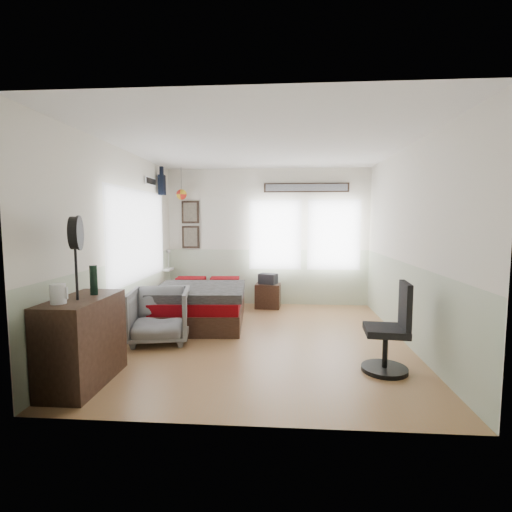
% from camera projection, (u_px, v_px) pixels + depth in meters
% --- Properties ---
extents(ground_plane, '(4.00, 4.50, 0.01)m').
position_uv_depth(ground_plane, '(261.00, 339.00, 5.27)').
color(ground_plane, '#A97548').
extents(room_shell, '(4.02, 4.52, 2.71)m').
position_uv_depth(room_shell, '(256.00, 225.00, 5.31)').
color(room_shell, silver).
rests_on(room_shell, ground_plane).
extents(wall_decor, '(3.55, 1.32, 1.44)m').
position_uv_depth(wall_decor, '(210.00, 199.00, 7.10)').
color(wall_decor, black).
rests_on(wall_decor, room_shell).
extents(bed, '(1.50, 2.02, 0.62)m').
position_uv_depth(bed, '(202.00, 303.00, 6.19)').
color(bed, black).
rests_on(bed, ground_plane).
extents(dresser, '(0.48, 1.00, 0.90)m').
position_uv_depth(dresser, '(83.00, 341.00, 3.80)').
color(dresser, black).
rests_on(dresser, ground_plane).
extents(armchair, '(0.93, 0.95, 0.74)m').
position_uv_depth(armchair, '(160.00, 315.00, 5.15)').
color(armchair, slate).
rests_on(armchair, ground_plane).
extents(nightstand, '(0.50, 0.41, 0.47)m').
position_uv_depth(nightstand, '(268.00, 296.00, 7.16)').
color(nightstand, black).
rests_on(nightstand, ground_plane).
extents(task_chair, '(0.51, 0.51, 1.01)m').
position_uv_depth(task_chair, '(391.00, 336.00, 4.10)').
color(task_chair, black).
rests_on(task_chair, ground_plane).
extents(kettle, '(0.16, 0.14, 0.19)m').
position_uv_depth(kettle, '(58.00, 294.00, 3.49)').
color(kettle, silver).
rests_on(kettle, dresser).
extents(bottle, '(0.08, 0.08, 0.31)m').
position_uv_depth(bottle, '(94.00, 280.00, 3.90)').
color(bottle, black).
rests_on(bottle, dresser).
extents(stand_fan, '(0.19, 0.33, 0.83)m').
position_uv_depth(stand_fan, '(76.00, 235.00, 3.60)').
color(stand_fan, black).
rests_on(stand_fan, dresser).
extents(black_bag, '(0.39, 0.33, 0.20)m').
position_uv_depth(black_bag, '(268.00, 279.00, 7.12)').
color(black_bag, black).
rests_on(black_bag, nightstand).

